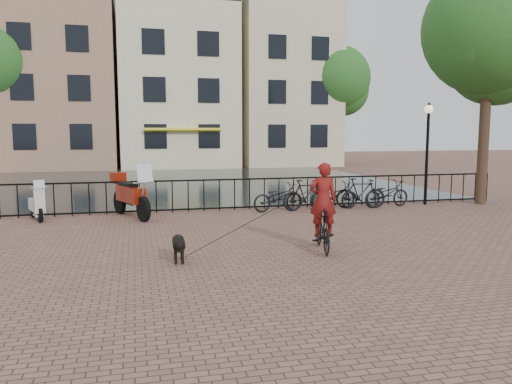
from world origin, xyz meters
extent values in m
plane|color=brown|center=(0.00, 0.00, 0.00)|extent=(100.00, 100.00, 0.00)
plane|color=black|center=(0.00, 17.30, 0.00)|extent=(20.00, 20.00, 0.00)
cube|color=black|center=(0.00, 8.00, 1.00)|extent=(20.00, 0.05, 0.05)
cube|color=black|center=(0.00, 8.00, 0.08)|extent=(20.00, 0.05, 0.05)
cube|color=#8A6750|center=(-7.50, 30.00, 6.00)|extent=(7.50, 9.00, 12.00)
cube|color=#C0BB91|center=(0.50, 30.00, 5.50)|extent=(8.00, 9.00, 11.00)
cube|color=black|center=(0.50, 30.00, 11.40)|extent=(8.00, 9.00, 0.80)
cube|color=yellow|center=(0.50, 25.30, 2.60)|extent=(5.00, 0.60, 0.15)
cube|color=beige|center=(8.50, 30.00, 6.25)|extent=(7.00, 9.00, 12.50)
cylinder|color=black|center=(9.20, 7.30, 2.80)|extent=(0.36, 0.36, 5.60)
sphere|color=#23531B|center=(9.20, 7.30, 6.00)|extent=(4.48, 4.48, 4.48)
cylinder|color=black|center=(12.00, 27.00, 2.97)|extent=(0.36, 0.36, 5.95)
sphere|color=#23531B|center=(12.00, 27.00, 6.38)|extent=(4.76, 4.76, 4.76)
cylinder|color=black|center=(7.20, 7.60, 1.60)|extent=(0.10, 0.10, 3.20)
sphere|color=beige|center=(7.20, 7.60, 3.30)|extent=(0.30, 0.30, 0.30)
imported|color=black|center=(1.25, 2.10, 0.49)|extent=(0.76, 1.68, 0.97)
imported|color=maroon|center=(1.25, 2.10, 1.26)|extent=(0.77, 0.58, 1.91)
imported|color=black|center=(1.80, 7.40, 0.45)|extent=(1.79, 0.87, 0.90)
imported|color=black|center=(2.75, 7.40, 0.50)|extent=(1.72, 0.72, 1.00)
imported|color=black|center=(3.70, 7.40, 0.45)|extent=(1.75, 0.72, 0.90)
imported|color=black|center=(4.65, 7.40, 0.50)|extent=(1.72, 0.75, 1.00)
imported|color=black|center=(5.60, 7.40, 0.45)|extent=(1.78, 0.84, 0.90)
camera|label=1|loc=(-2.62, -7.75, 2.56)|focal=35.00mm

